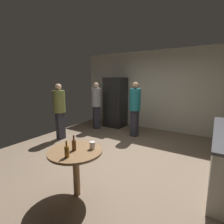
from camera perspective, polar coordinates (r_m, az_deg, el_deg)
name	(u,v)px	position (r m, az deg, el deg)	size (l,w,h in m)	color
ground_plane	(112,157)	(4.08, -0.14, -15.14)	(5.20, 5.20, 0.10)	#7A6651
wall_back	(152,91)	(6.06, 13.30, 7.08)	(5.32, 0.06, 2.70)	beige
refrigerator	(115,102)	(6.22, 1.16, 3.32)	(0.70, 0.68, 1.80)	black
foreground_table	(76,157)	(2.63, -12.30, -14.62)	(0.80, 0.80, 0.73)	olive
beer_bottle_amber	(67,151)	(2.36, -15.13, -12.78)	(0.06, 0.06, 0.23)	#8C5919
beer_bottle_brown	(74,145)	(2.55, -12.82, -10.83)	(0.06, 0.06, 0.23)	#593314
plastic_cup_white	(92,145)	(2.56, -6.72, -11.21)	(0.08, 0.08, 0.11)	white
person_in_gray_shirt	(96,102)	(5.90, -5.37, 3.37)	(0.46, 0.46, 1.64)	#2D2D38
person_in_teal_shirt	(135,105)	(5.11, 7.78, 2.28)	(0.40, 0.40, 1.66)	#2D2D38
person_in_olive_shirt	(59,107)	(5.10, -17.46, 1.55)	(0.39, 0.39, 1.62)	#2D2D38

